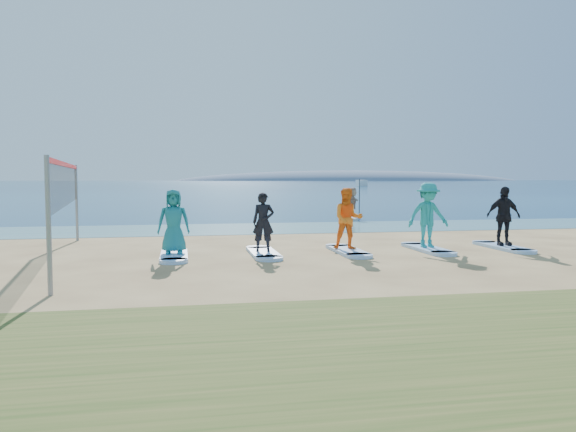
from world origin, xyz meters
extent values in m
plane|color=tan|center=(0.00, 0.00, 0.00)|extent=(600.00, 600.00, 0.00)
plane|color=teal|center=(0.00, 10.50, 0.01)|extent=(600.00, 600.00, 0.00)
plane|color=navy|center=(0.00, 160.00, 0.01)|extent=(600.00, 600.00, 0.00)
ellipsoid|color=slate|center=(95.00, 300.00, 0.00)|extent=(220.00, 56.00, 18.00)
cylinder|color=gray|center=(-6.20, -1.73, 1.25)|extent=(0.09, 0.09, 2.50)
cylinder|color=gray|center=(-7.27, 7.20, 1.25)|extent=(0.09, 0.09, 2.50)
cube|color=black|center=(-6.74, 2.73, 1.90)|extent=(1.10, 8.94, 1.00)
cube|color=red|center=(-6.74, 2.73, 2.42)|extent=(1.13, 8.94, 0.10)
cube|color=silver|center=(4.65, 14.97, 0.06)|extent=(1.77, 3.04, 0.12)
imported|color=tan|center=(4.65, 14.97, 0.85)|extent=(0.94, 1.41, 1.46)
cube|color=silver|center=(37.80, 113.83, 0.00)|extent=(2.65, 6.52, 1.38)
cube|color=#A2C9FB|center=(-4.09, 2.76, 0.04)|extent=(0.70, 2.20, 0.09)
imported|color=#1B7984|center=(-4.09, 2.76, 0.94)|extent=(0.85, 0.57, 1.70)
cube|color=#A2C9FB|center=(-1.70, 2.76, 0.04)|extent=(0.70, 2.20, 0.09)
imported|color=black|center=(-1.70, 2.76, 0.89)|extent=(0.63, 0.46, 1.60)
cube|color=#A2C9FB|center=(0.68, 2.76, 0.04)|extent=(0.70, 2.20, 0.09)
imported|color=orange|center=(0.68, 2.76, 0.95)|extent=(0.95, 0.80, 1.72)
cube|color=#A2C9FB|center=(3.07, 2.76, 0.04)|extent=(0.70, 2.20, 0.09)
imported|color=teal|center=(3.07, 2.76, 1.02)|extent=(1.21, 0.69, 1.86)
cube|color=#A2C9FB|center=(5.45, 2.76, 0.04)|extent=(0.70, 2.20, 0.09)
imported|color=black|center=(5.45, 2.76, 0.96)|extent=(1.05, 0.50, 1.74)
camera|label=1|loc=(-3.89, -12.24, 2.11)|focal=35.00mm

